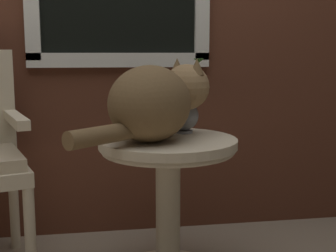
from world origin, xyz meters
name	(u,v)px	position (x,y,z in m)	size (l,w,h in m)	color
wicker_side_table	(168,184)	(0.22, 0.19, 0.40)	(0.55, 0.55, 0.59)	beige
cat	(156,101)	(0.17, 0.15, 0.74)	(0.58, 0.50, 0.31)	brown
pewter_vase_with_ivy	(184,112)	(0.31, 0.31, 0.68)	(0.14, 0.12, 0.31)	gray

